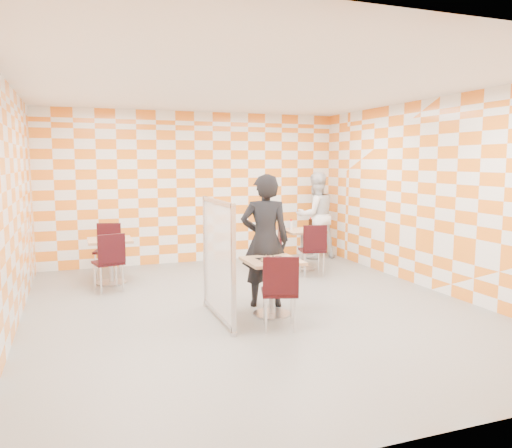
{
  "coord_description": "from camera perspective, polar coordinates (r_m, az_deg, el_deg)",
  "views": [
    {
      "loc": [
        -2.27,
        -6.32,
        2.02
      ],
      "look_at": [
        0.1,
        0.2,
        1.15
      ],
      "focal_mm": 35.0,
      "sensor_mm": 36.0,
      "label": 1
    }
  ],
  "objects": [
    {
      "name": "main_table",
      "position": [
        6.58,
        1.85,
        -6.13
      ],
      "size": [
        0.7,
        0.7,
        0.75
      ],
      "color": "tan",
      "rests_on": "ground"
    },
    {
      "name": "man_dark",
      "position": [
        6.94,
        1.04,
        -1.91
      ],
      "size": [
        0.78,
        0.63,
        1.85
      ],
      "primitive_type": "imported",
      "rotation": [
        0.0,
        0.0,
        2.83
      ],
      "color": "black",
      "rests_on": "ground"
    },
    {
      "name": "pizza_on_foil",
      "position": [
        6.51,
        1.91,
        -3.95
      ],
      "size": [
        0.4,
        0.4,
        0.04
      ],
      "color": "silver",
      "rests_on": "main_table"
    },
    {
      "name": "room_shell",
      "position": [
        7.24,
        -1.67,
        3.03
      ],
      "size": [
        7.0,
        7.0,
        7.0
      ],
      "color": "gray",
      "rests_on": "ground"
    },
    {
      "name": "soda_bottle",
      "position": [
        9.44,
        6.24,
        0.01
      ],
      "size": [
        0.07,
        0.07,
        0.23
      ],
      "color": "black",
      "rests_on": "second_table"
    },
    {
      "name": "chair_empty_near",
      "position": [
        8.04,
        -16.37,
        -3.72
      ],
      "size": [
        0.51,
        0.51,
        0.92
      ],
      "color": "black",
      "rests_on": "ground"
    },
    {
      "name": "partition",
      "position": [
        6.34,
        -4.35,
        -4.05
      ],
      "size": [
        0.08,
        1.38,
        1.55
      ],
      "color": "white",
      "rests_on": "ground"
    },
    {
      "name": "man_white",
      "position": [
        10.51,
        6.83,
        0.98
      ],
      "size": [
        0.9,
        0.71,
        1.8
      ],
      "primitive_type": "imported",
      "rotation": [
        0.0,
        0.0,
        3.18
      ],
      "color": "white",
      "rests_on": "ground"
    },
    {
      "name": "sport_bottle",
      "position": [
        9.39,
        4.02,
        -0.1
      ],
      "size": [
        0.06,
        0.06,
        0.2
      ],
      "color": "white",
      "rests_on": "second_table"
    },
    {
      "name": "chair_main_front",
      "position": [
        5.97,
        2.76,
        -7.17
      ],
      "size": [
        0.53,
        0.54,
        0.92
      ],
      "color": "black",
      "rests_on": "ground"
    },
    {
      "name": "chair_second_side",
      "position": [
        9.25,
        2.08,
        -2.03
      ],
      "size": [
        0.54,
        0.53,
        0.92
      ],
      "color": "black",
      "rests_on": "ground"
    },
    {
      "name": "chair_empty_far",
      "position": [
        9.26,
        -16.55,
        -2.32
      ],
      "size": [
        0.52,
        0.53,
        0.92
      ],
      "color": "black",
      "rests_on": "ground"
    },
    {
      "name": "empty_table",
      "position": [
        8.61,
        -16.31,
        -3.25
      ],
      "size": [
        0.7,
        0.7,
        0.75
      ],
      "color": "tan",
      "rests_on": "ground"
    },
    {
      "name": "second_table",
      "position": [
        9.42,
        5.35,
        -2.11
      ],
      "size": [
        0.7,
        0.7,
        0.75
      ],
      "color": "tan",
      "rests_on": "ground"
    },
    {
      "name": "chair_second_front",
      "position": [
        8.85,
        6.58,
        -2.5
      ],
      "size": [
        0.5,
        0.51,
        0.92
      ],
      "color": "black",
      "rests_on": "ground"
    }
  ]
}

